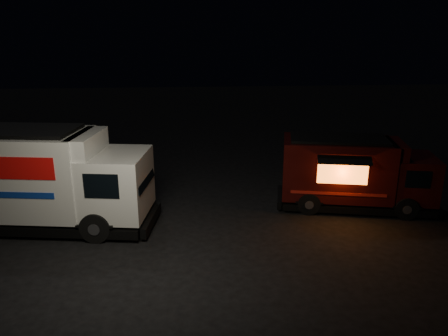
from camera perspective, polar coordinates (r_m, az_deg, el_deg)
The scene contains 3 objects.
ground at distance 15.65m, azimuth -4.99°, elevation -7.65°, with size 80.00×80.00×0.00m, color black.
white_truck at distance 16.36m, azimuth -22.68°, elevation -1.27°, with size 7.72×2.63×3.50m, color silver, non-canonical shape.
red_truck at distance 17.57m, azimuth 16.96°, elevation -0.63°, with size 5.99×2.20×2.79m, color #350A09, non-canonical shape.
Camera 1 is at (0.18, -14.17, 6.65)m, focal length 35.00 mm.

